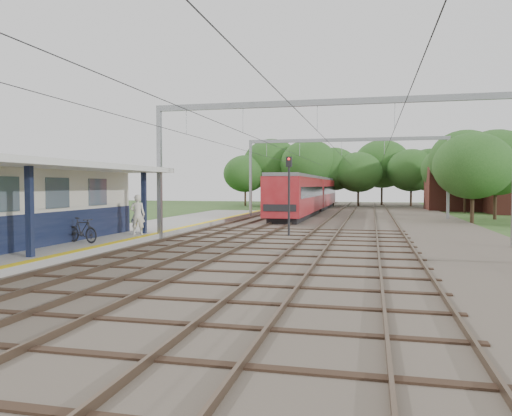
% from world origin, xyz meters
% --- Properties ---
extents(ground, '(160.00, 160.00, 0.00)m').
position_xyz_m(ground, '(0.00, 0.00, 0.00)').
color(ground, '#2D4C1E').
rests_on(ground, ground).
extents(ballast_bed, '(18.00, 90.00, 0.10)m').
position_xyz_m(ballast_bed, '(4.00, 30.00, 0.05)').
color(ballast_bed, '#473D33').
rests_on(ballast_bed, ground).
extents(platform, '(5.00, 52.00, 0.35)m').
position_xyz_m(platform, '(-7.50, 14.00, 0.17)').
color(platform, gray).
rests_on(platform, ground).
extents(yellow_stripe, '(0.45, 52.00, 0.01)m').
position_xyz_m(yellow_stripe, '(-5.25, 14.00, 0.35)').
color(yellow_stripe, yellow).
rests_on(yellow_stripe, platform).
extents(rail_tracks, '(11.80, 88.00, 0.15)m').
position_xyz_m(rail_tracks, '(1.50, 30.00, 0.18)').
color(rail_tracks, brown).
rests_on(rail_tracks, ballast_bed).
extents(catenary_system, '(17.22, 88.00, 7.00)m').
position_xyz_m(catenary_system, '(3.39, 25.28, 5.51)').
color(catenary_system, gray).
rests_on(catenary_system, ground).
extents(tree_band, '(31.72, 30.88, 8.82)m').
position_xyz_m(tree_band, '(3.84, 57.12, 4.92)').
color(tree_band, '#382619').
rests_on(tree_band, ground).
extents(house_far, '(8.00, 6.12, 8.66)m').
position_xyz_m(house_far, '(16.00, 52.00, 3.23)').
color(house_far, brown).
rests_on(house_far, ground).
extents(person, '(0.86, 0.70, 2.05)m').
position_xyz_m(person, '(-5.87, 14.21, 1.38)').
color(person, silver).
rests_on(person, platform).
extents(bicycle, '(1.91, 1.05, 1.11)m').
position_xyz_m(bicycle, '(-6.60, 10.33, 0.90)').
color(bicycle, black).
rests_on(bicycle, platform).
extents(train, '(2.81, 34.96, 3.70)m').
position_xyz_m(train, '(-0.50, 42.69, 2.07)').
color(train, black).
rests_on(train, ballast_bed).
extents(signal_post, '(0.33, 0.28, 4.45)m').
position_xyz_m(signal_post, '(1.35, 17.92, 2.82)').
color(signal_post, black).
rests_on(signal_post, ground).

